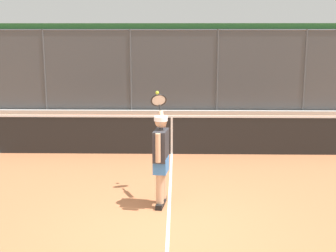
% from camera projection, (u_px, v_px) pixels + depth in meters
% --- Properties ---
extents(ground_plane, '(60.00, 60.00, 0.00)m').
position_uv_depth(ground_plane, '(168.00, 230.00, 6.96)').
color(ground_plane, '#B76B42').
extents(fence_backdrop, '(18.54, 1.37, 3.23)m').
position_uv_depth(fence_backdrop, '(174.00, 68.00, 17.10)').
color(fence_backdrop, '#474C51').
rests_on(fence_backdrop, ground).
extents(tennis_net, '(11.00, 0.09, 1.07)m').
position_uv_depth(tennis_net, '(172.00, 134.00, 11.19)').
color(tennis_net, '#2D2D2D').
rests_on(tennis_net, ground).
extents(tennis_player, '(0.37, 1.36, 1.86)m').
position_uv_depth(tennis_player, '(161.00, 154.00, 7.79)').
color(tennis_player, black).
rests_on(tennis_player, ground).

